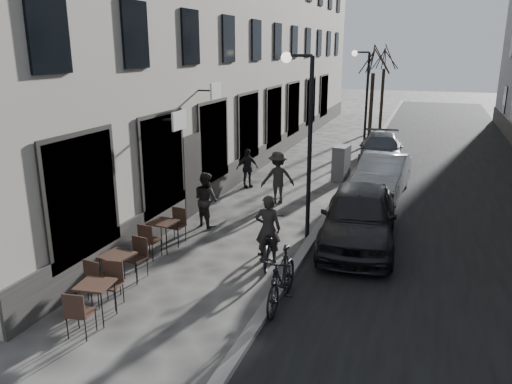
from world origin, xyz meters
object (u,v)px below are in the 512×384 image
Objects in this scene: car_near at (359,216)px; car_far at (381,150)px; bistro_set_c at (164,233)px; bicycle at (268,242)px; pedestrian_mid at (278,177)px; tree_far at (385,57)px; bistro_set_b at (118,267)px; tree_near at (374,58)px; pedestrian_far at (247,168)px; car_mid at (382,175)px; pedestrian_near at (206,199)px; bistro_set_a at (96,298)px; streetlamp_near at (304,126)px; moped at (281,279)px; utility_cabinet at (341,163)px; streetlamp_far at (364,91)px.

car_far is (-0.44, 10.23, -0.13)m from car_near.
bicycle is (2.85, 0.17, 0.05)m from bistro_set_c.
pedestrian_mid reaches higher than car_near.
tree_far is 2.80× the size of bicycle.
tree_near is at bearing 88.37° from bistro_set_b.
pedestrian_far is (-0.07, 6.61, 0.27)m from bistro_set_c.
bicycle is (-0.43, -16.99, -4.13)m from tree_near.
bicycle is 7.33m from car_mid.
pedestrian_near reaches higher than car_mid.
car_far is (4.45, 5.69, -0.07)m from pedestrian_far.
bistro_set_a is 0.98× the size of bistro_set_b.
bistro_set_c is at bearing -146.10° from streetlamp_near.
streetlamp_near is 5.85m from car_mid.
pedestrian_mid reaches higher than pedestrian_far.
tree_far is 11.62m from car_far.
moped is at bearing -108.93° from pedestrian_far.
bistro_set_b is (-0.40, 1.33, 0.01)m from bistro_set_a.
car_far is at bearing 77.87° from utility_cabinet.
utility_cabinet reaches higher than bistro_set_b.
bicycle is at bearing 8.94° from bistro_set_c.
tree_far is 3.79× the size of pedestrian_far.
streetlamp_near is at bearing 39.39° from bistro_set_c.
tree_near is at bearing 97.45° from car_far.
pedestrian_far is at bearing -101.45° from tree_far.
car_near is (4.89, -4.55, 0.07)m from pedestrian_far.
pedestrian_mid reaches higher than pedestrian_near.
pedestrian_mid is 7.75m from car_far.
utility_cabinet is (-0.04, 6.66, -2.45)m from streetlamp_near.
car_near is at bearing 108.08° from pedestrian_mid.
streetlamp_near is at bearing -82.43° from utility_cabinet.
bistro_set_c is (-3.29, -17.16, -4.18)m from tree_near.
bistro_set_c is 4.22m from moped.
streetlamp_near and streetlamp_far have the same top height.
bicycle is (-0.32, -8.65, -0.17)m from utility_cabinet.
tree_far is at bearing -70.03° from pedestrian_near.
utility_cabinet is at bearing -114.60° from car_far.
pedestrian_far is at bearing 126.42° from streetlamp_near.
streetlamp_near is 1.08× the size of car_far.
car_mid is (1.77, -1.62, 0.03)m from utility_cabinet.
tree_far is 2.85× the size of moped.
moped is (0.51, -19.00, -4.06)m from tree_near.
bistro_set_a is at bearing -76.13° from bistro_set_c.
utility_cabinet is at bearing 75.72° from bistro_set_c.
car_near is 1.08× the size of car_mid.
tree_near is at bearing 103.66° from car_mid.
bistro_set_b is 3.66m from bicycle.
bicycle is (-0.43, -22.99, -4.13)m from tree_far.
car_mid reaches higher than car_far.
pedestrian_near is at bearing -117.20° from car_far.
bistro_set_a is (-2.76, -20.76, -4.19)m from tree_near.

